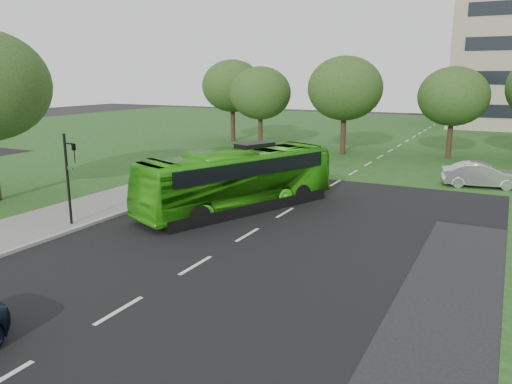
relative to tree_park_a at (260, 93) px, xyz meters
The scene contains 9 objects.
ground 28.79m from the tree_park_a, 66.36° to the right, with size 160.00×160.00×0.00m, color black.
street_surfaces 12.53m from the tree_park_a, 16.24° to the right, with size 120.00×120.00×0.15m.
tree_park_a is the anchor object (origin of this frame).
tree_park_b 8.05m from the tree_park_a, ahead, with size 6.40×6.40×8.40m.
tree_park_c 16.68m from the tree_park_a, ahead, with size 5.63×5.63×7.48m.
tree_park_f 6.24m from the tree_park_a, 144.30° to the left, with size 6.27×6.27×8.36m.
bus 22.48m from the tree_park_a, 66.33° to the right, with size 2.62×11.18×3.11m, color green.
sedan 22.10m from the tree_park_a, 24.40° to the right, with size 1.61×4.63×1.52m, color silver.
traffic_light 26.88m from the tree_park_a, 81.93° to the right, with size 0.68×0.20×4.25m.
Camera 1 is at (9.67, -16.12, 6.70)m, focal length 35.00 mm.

